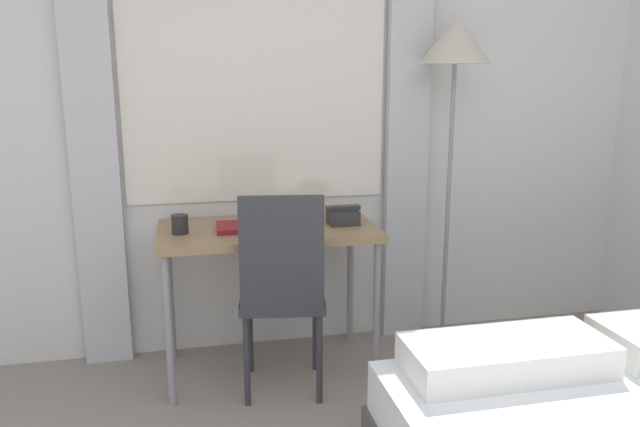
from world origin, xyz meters
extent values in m
cube|color=silver|center=(0.00, 2.73, 1.35)|extent=(5.09, 0.05, 2.70)
cube|color=white|center=(-0.17, 2.70, 1.60)|extent=(1.40, 0.01, 1.50)
cube|color=silver|center=(-1.01, 2.65, 1.30)|extent=(0.24, 0.06, 2.60)
cube|color=silver|center=(0.67, 2.65, 1.30)|extent=(0.24, 0.06, 2.60)
cube|color=#937551|center=(-0.17, 2.35, 0.76)|extent=(1.08, 0.58, 0.04)
cylinder|color=gray|center=(-0.68, 2.10, 0.37)|extent=(0.04, 0.04, 0.74)
cylinder|color=gray|center=(0.33, 2.10, 0.37)|extent=(0.04, 0.04, 0.74)
cylinder|color=gray|center=(-0.68, 2.60, 0.37)|extent=(0.04, 0.04, 0.74)
cylinder|color=gray|center=(0.33, 2.60, 0.37)|extent=(0.04, 0.04, 0.74)
cube|color=#333338|center=(-0.13, 2.16, 0.47)|extent=(0.46, 0.46, 0.05)
cube|color=#333338|center=(-0.16, 1.98, 0.75)|extent=(0.38, 0.09, 0.51)
cylinder|color=#333338|center=(-0.33, 2.02, 0.22)|extent=(0.03, 0.03, 0.45)
cylinder|color=#333338|center=(0.01, 1.97, 0.22)|extent=(0.03, 0.03, 0.45)
cylinder|color=#333338|center=(-0.28, 2.35, 0.22)|extent=(0.03, 0.03, 0.45)
cylinder|color=#333338|center=(0.06, 2.30, 0.22)|extent=(0.03, 0.03, 0.45)
cube|color=silver|center=(0.55, 1.23, 0.53)|extent=(0.75, 0.32, 0.12)
cylinder|color=#4C4C51|center=(0.84, 2.45, 0.01)|extent=(0.28, 0.28, 0.03)
cylinder|color=gray|center=(0.84, 2.45, 0.80)|extent=(0.02, 0.02, 1.55)
cone|color=beige|center=(0.84, 2.45, 1.70)|extent=(0.37, 0.37, 0.24)
cube|color=#2D2D2D|center=(0.21, 2.33, 0.82)|extent=(0.15, 0.13, 0.07)
cube|color=#2D2D2D|center=(0.21, 2.33, 0.86)|extent=(0.17, 0.05, 0.02)
cube|color=maroon|center=(-0.32, 2.33, 0.79)|extent=(0.22, 0.22, 0.02)
cube|color=white|center=(-0.32, 2.33, 0.80)|extent=(0.21, 0.21, 0.01)
cylinder|color=#262628|center=(-0.60, 2.31, 0.83)|extent=(0.08, 0.08, 0.09)
camera|label=1|loc=(-0.57, -0.67, 1.55)|focal=35.00mm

